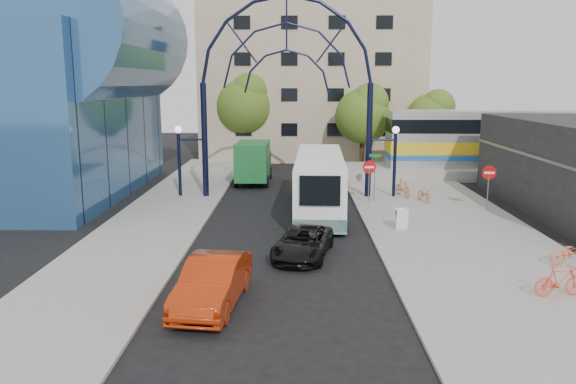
{
  "coord_description": "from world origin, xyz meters",
  "views": [
    {
      "loc": [
        0.53,
        -20.04,
        6.97
      ],
      "look_at": [
        0.19,
        6.0,
        1.91
      ],
      "focal_mm": 35.0,
      "sensor_mm": 36.0,
      "label": 1
    }
  ],
  "objects_px": {
    "sandwich_board": "(402,216)",
    "tree_north_b": "(246,103)",
    "tree_north_a": "(364,113)",
    "do_not_enter_sign": "(489,177)",
    "stop_sign": "(369,171)",
    "city_bus": "(319,182)",
    "bike_far_a": "(574,252)",
    "bike_near_b": "(403,188)",
    "black_suv": "(303,243)",
    "bike_near_a": "(424,194)",
    "bike_far_b": "(560,281)",
    "tree_north_c": "(432,116)",
    "gateway_arch": "(287,56)",
    "train_car": "(556,139)",
    "green_truck": "(254,162)",
    "red_sedan": "(213,282)",
    "street_name_sign": "(375,167)"
  },
  "relations": [
    {
      "from": "bike_far_a",
      "to": "bike_near_b",
      "type": "bearing_deg",
      "value": 7.6
    },
    {
      "from": "tree_north_b",
      "to": "bike_near_a",
      "type": "height_order",
      "value": "tree_north_b"
    },
    {
      "from": "bike_near_a",
      "to": "bike_far_b",
      "type": "height_order",
      "value": "bike_far_b"
    },
    {
      "from": "gateway_arch",
      "to": "green_truck",
      "type": "distance_m",
      "value": 9.12
    },
    {
      "from": "stop_sign",
      "to": "city_bus",
      "type": "distance_m",
      "value": 3.4
    },
    {
      "from": "gateway_arch",
      "to": "black_suv",
      "type": "xyz_separation_m",
      "value": [
        0.85,
        -12.04,
        -7.95
      ]
    },
    {
      "from": "tree_north_b",
      "to": "bike_near_b",
      "type": "height_order",
      "value": "tree_north_b"
    },
    {
      "from": "train_car",
      "to": "street_name_sign",
      "type": "bearing_deg",
      "value": -147.58
    },
    {
      "from": "stop_sign",
      "to": "green_truck",
      "type": "distance_m",
      "value": 10.22
    },
    {
      "from": "bike_far_b",
      "to": "red_sedan",
      "type": "bearing_deg",
      "value": 86.4
    },
    {
      "from": "tree_north_a",
      "to": "do_not_enter_sign",
      "type": "bearing_deg",
      "value": -72.97
    },
    {
      "from": "tree_north_b",
      "to": "city_bus",
      "type": "xyz_separation_m",
      "value": [
        5.74,
        -19.59,
        -3.64
      ]
    },
    {
      "from": "tree_north_c",
      "to": "bike_near_a",
      "type": "distance_m",
      "value": 16.47
    },
    {
      "from": "sandwich_board",
      "to": "black_suv",
      "type": "relative_size",
      "value": 0.23
    },
    {
      "from": "do_not_enter_sign",
      "to": "city_bus",
      "type": "height_order",
      "value": "city_bus"
    },
    {
      "from": "stop_sign",
      "to": "green_truck",
      "type": "relative_size",
      "value": 0.42
    },
    {
      "from": "bike_far_a",
      "to": "sandwich_board",
      "type": "bearing_deg",
      "value": 37.69
    },
    {
      "from": "sandwich_board",
      "to": "tree_north_b",
      "type": "distance_m",
      "value": 26.15
    },
    {
      "from": "stop_sign",
      "to": "red_sedan",
      "type": "bearing_deg",
      "value": -114.33
    },
    {
      "from": "gateway_arch",
      "to": "train_car",
      "type": "bearing_deg",
      "value": 21.8
    },
    {
      "from": "tree_north_c",
      "to": "bike_far_b",
      "type": "bearing_deg",
      "value": -95.51
    },
    {
      "from": "tree_north_a",
      "to": "tree_north_c",
      "type": "distance_m",
      "value": 6.33
    },
    {
      "from": "do_not_enter_sign",
      "to": "tree_north_a",
      "type": "height_order",
      "value": "tree_north_a"
    },
    {
      "from": "tree_north_a",
      "to": "red_sedan",
      "type": "xyz_separation_m",
      "value": [
        -8.2,
        -29.13,
        -3.83
      ]
    },
    {
      "from": "bike_far_a",
      "to": "bike_far_b",
      "type": "height_order",
      "value": "bike_far_b"
    },
    {
      "from": "city_bus",
      "to": "green_truck",
      "type": "height_order",
      "value": "city_bus"
    },
    {
      "from": "tree_north_b",
      "to": "bike_far_a",
      "type": "bearing_deg",
      "value": -62.63
    },
    {
      "from": "sandwich_board",
      "to": "stop_sign",
      "type": "bearing_deg",
      "value": 97.57
    },
    {
      "from": "red_sedan",
      "to": "bike_near_b",
      "type": "height_order",
      "value": "red_sedan"
    },
    {
      "from": "green_truck",
      "to": "bike_far_b",
      "type": "height_order",
      "value": "green_truck"
    },
    {
      "from": "stop_sign",
      "to": "bike_near_a",
      "type": "xyz_separation_m",
      "value": [
        3.33,
        0.39,
        -1.43
      ]
    },
    {
      "from": "train_car",
      "to": "tree_north_c",
      "type": "relative_size",
      "value": 3.86
    },
    {
      "from": "tree_north_c",
      "to": "bike_near_b",
      "type": "xyz_separation_m",
      "value": [
        -4.96,
        -13.93,
        -3.63
      ]
    },
    {
      "from": "do_not_enter_sign",
      "to": "bike_far_b",
      "type": "relative_size",
      "value": 1.43
    },
    {
      "from": "city_bus",
      "to": "bike_far_b",
      "type": "relative_size",
      "value": 6.59
    },
    {
      "from": "green_truck",
      "to": "red_sedan",
      "type": "height_order",
      "value": "green_truck"
    },
    {
      "from": "train_car",
      "to": "tree_north_b",
      "type": "relative_size",
      "value": 3.14
    },
    {
      "from": "tree_north_a",
      "to": "tree_north_b",
      "type": "bearing_deg",
      "value": 158.2
    },
    {
      "from": "sandwich_board",
      "to": "city_bus",
      "type": "bearing_deg",
      "value": 130.61
    },
    {
      "from": "tree_north_b",
      "to": "black_suv",
      "type": "distance_m",
      "value": 28.74
    },
    {
      "from": "sandwich_board",
      "to": "bike_near_a",
      "type": "bearing_deg",
      "value": 68.47
    },
    {
      "from": "do_not_enter_sign",
      "to": "stop_sign",
      "type": "bearing_deg",
      "value": 162.12
    },
    {
      "from": "sandwich_board",
      "to": "red_sedan",
      "type": "xyz_separation_m",
      "value": [
        -7.68,
        -9.18,
        0.03
      ]
    },
    {
      "from": "gateway_arch",
      "to": "train_car",
      "type": "relative_size",
      "value": 0.54
    },
    {
      "from": "tree_north_a",
      "to": "tree_north_c",
      "type": "bearing_deg",
      "value": 18.44
    },
    {
      "from": "tree_north_a",
      "to": "bike_far_a",
      "type": "xyz_separation_m",
      "value": [
        5.1,
        -25.16,
        -3.98
      ]
    },
    {
      "from": "bike_near_b",
      "to": "stop_sign",
      "type": "bearing_deg",
      "value": -158.78
    },
    {
      "from": "tree_north_c",
      "to": "stop_sign",
      "type": "bearing_deg",
      "value": -114.69
    },
    {
      "from": "tree_north_b",
      "to": "tree_north_c",
      "type": "height_order",
      "value": "tree_north_b"
    },
    {
      "from": "street_name_sign",
      "to": "black_suv",
      "type": "height_order",
      "value": "street_name_sign"
    }
  ]
}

